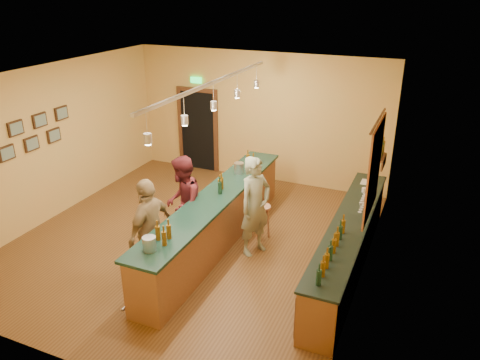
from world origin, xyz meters
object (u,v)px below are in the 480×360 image
at_px(bartender, 255,206).
at_px(customer_b, 150,229).
at_px(customer_a, 183,203).
at_px(bar_stool, 262,213).
at_px(tasting_bar, 216,217).
at_px(back_counter, 348,245).

height_order(bartender, customer_b, bartender).
height_order(bartender, customer_a, bartender).
height_order(bartender, bar_stool, bartender).
height_order(tasting_bar, customer_a, customer_a).
distance_m(bartender, bar_stool, 0.69).
distance_m(back_counter, customer_b, 3.40).
bearing_deg(customer_a, bar_stool, 106.65).
xyz_separation_m(bartender, customer_a, (-1.31, -0.34, -0.04)).
relative_size(back_counter, bar_stool, 6.64).
bearing_deg(customer_a, customer_b, -19.21).
bearing_deg(bar_stool, bartender, -83.25).
distance_m(back_counter, bartender, 1.77).
relative_size(customer_b, bar_stool, 2.65).
height_order(tasting_bar, customer_b, customer_b).
bearing_deg(customer_b, tasting_bar, 160.40).
relative_size(tasting_bar, bartender, 2.71).
bearing_deg(tasting_bar, bartender, 6.06).
bearing_deg(tasting_bar, customer_a, -154.81).
xyz_separation_m(tasting_bar, customer_b, (-0.55, -1.35, 0.30)).
distance_m(back_counter, tasting_bar, 2.47).
height_order(customer_a, bar_stool, customer_a).
xyz_separation_m(customer_a, customer_b, (0.00, -1.09, 0.00)).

